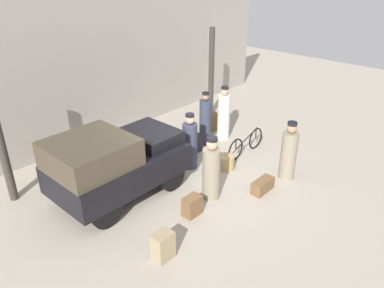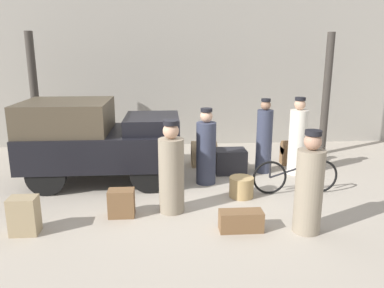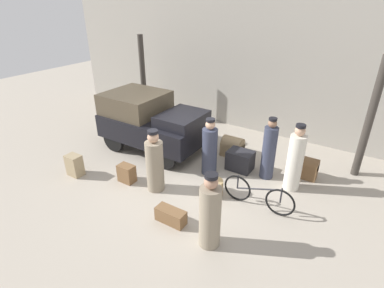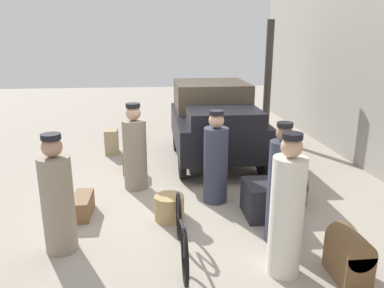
{
  "view_description": "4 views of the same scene",
  "coord_description": "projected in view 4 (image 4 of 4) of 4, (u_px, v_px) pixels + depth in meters",
  "views": [
    {
      "loc": [
        -6.24,
        -5.7,
        5.3
      ],
      "look_at": [
        0.2,
        0.2,
        0.95
      ],
      "focal_mm": 35.0,
      "sensor_mm": 36.0,
      "label": 1
    },
    {
      "loc": [
        -0.31,
        -6.92,
        2.73
      ],
      "look_at": [
        0.2,
        0.2,
        0.95
      ],
      "focal_mm": 35.0,
      "sensor_mm": 36.0,
      "label": 2
    },
    {
      "loc": [
        3.96,
        -5.64,
        4.4
      ],
      "look_at": [
        0.2,
        0.2,
        0.95
      ],
      "focal_mm": 28.0,
      "sensor_mm": 36.0,
      "label": 3
    },
    {
      "loc": [
        6.45,
        -0.45,
        2.76
      ],
      "look_at": [
        0.2,
        0.2,
        0.95
      ],
      "focal_mm": 35.0,
      "sensor_mm": 36.0,
      "label": 4
    }
  ],
  "objects": [
    {
      "name": "trunk_barrel_dark",
      "position": [
        349.0,
        254.0,
        4.38
      ],
      "size": [
        0.57,
        0.35,
        0.6
      ],
      "color": "brown",
      "rests_on": "ground"
    },
    {
      "name": "suitcase_small_leather",
      "position": [
        130.0,
        161.0,
        7.85
      ],
      "size": [
        0.44,
        0.29,
        0.47
      ],
      "color": "brown",
      "rests_on": "ground"
    },
    {
      "name": "ground_plane",
      "position": [
        180.0,
        190.0,
        6.98
      ],
      "size": [
        30.0,
        30.0,
        0.0
      ],
      "primitive_type": "plane",
      "color": "#A89E8E"
    },
    {
      "name": "trunk_wicker_pale",
      "position": [
        261.0,
        200.0,
        5.92
      ],
      "size": [
        0.69,
        0.52,
        0.55
      ],
      "color": "#232328",
      "rests_on": "ground"
    },
    {
      "name": "porter_lifting_near_truck",
      "position": [
        280.0,
        189.0,
        5.05
      ],
      "size": [
        0.36,
        0.36,
        1.7
      ],
      "color": "#33384C",
      "rests_on": "ground"
    },
    {
      "name": "porter_with_bicycle",
      "position": [
        135.0,
        151.0,
        6.91
      ],
      "size": [
        0.44,
        0.44,
        1.61
      ],
      "color": "gray",
      "rests_on": "ground"
    },
    {
      "name": "porter_standing_middle",
      "position": [
        287.0,
        212.0,
        4.34
      ],
      "size": [
        0.39,
        0.39,
        1.75
      ],
      "color": "silver",
      "rests_on": "ground"
    },
    {
      "name": "suitcase_tan_flat",
      "position": [
        82.0,
        206.0,
        5.97
      ],
      "size": [
        0.68,
        0.28,
        0.32
      ],
      "color": "brown",
      "rests_on": "ground"
    },
    {
      "name": "trunk_umber_medium",
      "position": [
        288.0,
        184.0,
        6.5
      ],
      "size": [
        0.61,
        0.49,
        0.61
      ],
      "color": "#937A56",
      "rests_on": "ground"
    },
    {
      "name": "conductor_in_dark_uniform",
      "position": [
        216.0,
        161.0,
        6.34
      ],
      "size": [
        0.41,
        0.41,
        1.6
      ],
      "color": "#33384C",
      "rests_on": "ground"
    },
    {
      "name": "truck",
      "position": [
        214.0,
        119.0,
        8.49
      ],
      "size": [
        3.21,
        1.82,
        1.73
      ],
      "color": "black",
      "rests_on": "ground"
    },
    {
      "name": "bicycle",
      "position": [
        181.0,
        234.0,
        4.76
      ],
      "size": [
        1.69,
        0.04,
        0.71
      ],
      "color": "black",
      "rests_on": "ground"
    },
    {
      "name": "trunk_large_brown",
      "position": [
        112.0,
        141.0,
        9.12
      ],
      "size": [
        0.41,
        0.3,
        0.59
      ],
      "color": "#9E8966",
      "rests_on": "ground"
    },
    {
      "name": "canopy_pillar_left",
      "position": [
        268.0,
        81.0,
        10.2
      ],
      "size": [
        0.2,
        0.2,
        3.2
      ],
      "color": "#38332D",
      "rests_on": "ground"
    },
    {
      "name": "wicker_basket",
      "position": [
        169.0,
        207.0,
        5.83
      ],
      "size": [
        0.46,
        0.46,
        0.39
      ],
      "color": "tan",
      "rests_on": "ground"
    },
    {
      "name": "porter_carrying_trunk",
      "position": [
        58.0,
        200.0,
        4.85
      ],
      "size": [
        0.42,
        0.42,
        1.61
      ],
      "color": "gray",
      "rests_on": "ground"
    }
  ]
}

